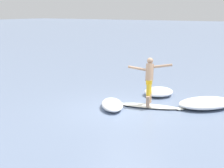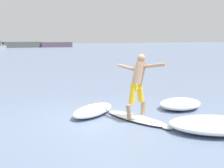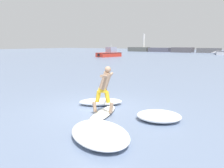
{
  "view_description": "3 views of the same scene",
  "coord_description": "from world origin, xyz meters",
  "views": [
    {
      "loc": [
        -10.83,
        -6.48,
        3.44
      ],
      "look_at": [
        0.19,
        0.8,
        0.81
      ],
      "focal_mm": 60.0,
      "sensor_mm": 36.0,
      "label": 1
    },
    {
      "loc": [
        -3.45,
        -7.48,
        2.21
      ],
      "look_at": [
        0.91,
        1.46,
        0.71
      ],
      "focal_mm": 50.0,
      "sensor_mm": 36.0,
      "label": 2
    },
    {
      "loc": [
        5.12,
        -6.58,
        2.53
      ],
      "look_at": [
        0.24,
        0.89,
        0.89
      ],
      "focal_mm": 35.0,
      "sensor_mm": 36.0,
      "label": 3
    }
  ],
  "objects": [
    {
      "name": "wave_foam_beside",
      "position": [
        1.83,
        -2.15,
        0.17
      ],
      "size": [
        2.56,
        2.32,
        0.33
      ],
      "color": "white",
      "rests_on": "ground"
    },
    {
      "name": "surfboard",
      "position": [
        0.72,
        -0.47,
        0.05
      ],
      "size": [
        1.12,
        2.4,
        0.23
      ],
      "color": "white",
      "rests_on": "ground"
    },
    {
      "name": "wave_foam_at_tail",
      "position": [
        -0.12,
        0.59,
        0.14
      ],
      "size": [
        1.88,
        1.68,
        0.28
      ],
      "color": "white",
      "rests_on": "ground"
    },
    {
      "name": "ground_plane",
      "position": [
        0.0,
        0.0,
        0.0
      ],
      "size": [
        200.0,
        200.0,
        0.0
      ],
      "primitive_type": "plane",
      "color": "slate"
    },
    {
      "name": "wave_foam_at_nose",
      "position": [
        2.62,
        0.13,
        0.16
      ],
      "size": [
        1.8,
        1.62,
        0.31
      ],
      "color": "white",
      "rests_on": "ground"
    },
    {
      "name": "surfer",
      "position": [
        0.78,
        -0.4,
        1.08
      ],
      "size": [
        0.87,
        1.51,
        1.67
      ],
      "color": "tan",
      "rests_on": "surfboard"
    }
  ]
}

